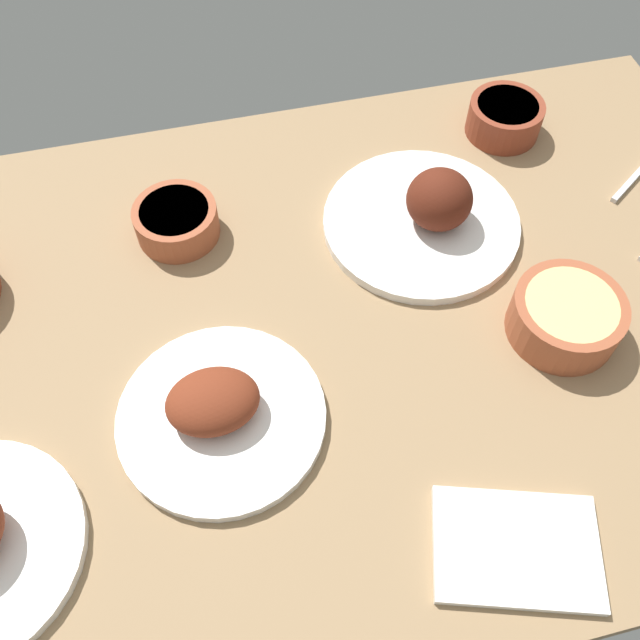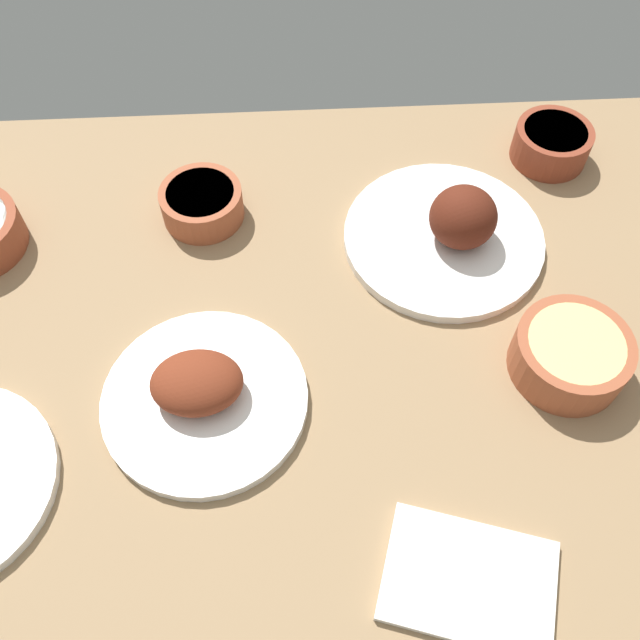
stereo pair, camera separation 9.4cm
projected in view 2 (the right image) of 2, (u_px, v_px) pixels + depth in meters
The scene contains 7 objects.
dining_table at pixel (320, 336), 97.36cm from camera, with size 140.00×90.00×4.00cm, color #937551.
plate_near_viewer at pixel (450, 231), 101.94cm from camera, with size 29.57×29.57×10.16cm.
plate_far_side at pixel (202, 394), 87.84cm from camera, with size 26.24×26.24×7.07cm.
bowl_potatoes at pixel (571, 354), 89.47cm from camera, with size 14.89×14.89×6.24cm.
bowl_pasta at pixel (552, 143), 111.52cm from camera, with size 12.15×12.15×5.66cm.
bowl_soup at pixel (202, 202), 104.81cm from camera, with size 12.36×12.36×5.07cm.
folded_napkin at pixel (469, 581), 76.70cm from camera, with size 18.66×13.03×1.20cm, color white.
Camera 2 is at (2.84, 51.81, 84.41)cm, focal length 39.15 mm.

